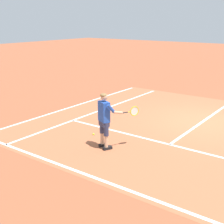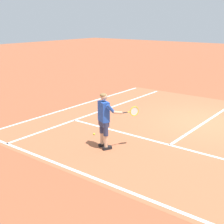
# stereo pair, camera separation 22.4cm
# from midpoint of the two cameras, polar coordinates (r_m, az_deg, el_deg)

# --- Properties ---
(ground_plane) EXTENTS (80.00, 80.00, 0.00)m
(ground_plane) POSITION_cam_midpoint_polar(r_m,az_deg,el_deg) (12.49, 17.18, -1.72)
(ground_plane) COLOR #9E5133
(court_inner_surface) EXTENTS (10.98, 9.84, 0.00)m
(court_inner_surface) POSITION_cam_midpoint_polar(r_m,az_deg,el_deg) (11.40, 14.97, -3.27)
(court_inner_surface) COLOR #B2603D
(court_inner_surface) RESTS_ON ground
(line_baseline) EXTENTS (10.98, 0.10, 0.01)m
(line_baseline) POSITION_cam_midpoint_polar(r_m,az_deg,el_deg) (7.61, 0.44, -13.02)
(line_baseline) COLOR white
(line_baseline) RESTS_ON ground
(line_service) EXTENTS (8.23, 0.10, 0.01)m
(line_service) POSITION_cam_midpoint_polar(r_m,az_deg,el_deg) (9.96, 11.14, -5.93)
(line_service) COLOR white
(line_service) RESTS_ON ground
(line_centre_service) EXTENTS (0.10, 6.40, 0.01)m
(line_centre_service) POSITION_cam_midpoint_polar(r_m,az_deg,el_deg) (12.76, 17.66, -1.37)
(line_centre_service) COLOR white
(line_centre_service) RESTS_ON ground
(line_singles_left) EXTENTS (0.10, 9.44, 0.01)m
(line_singles_left) POSITION_cam_midpoint_polar(r_m,az_deg,el_deg) (13.41, -1.36, 0.29)
(line_singles_left) COLOR white
(line_singles_left) RESTS_ON ground
(line_doubles_left) EXTENTS (0.10, 9.44, 0.01)m
(line_doubles_left) POSITION_cam_midpoint_polar(r_m,az_deg,el_deg) (14.28, -5.65, 1.24)
(line_doubles_left) COLOR white
(line_doubles_left) RESTS_ON ground
(tennis_player) EXTENTS (1.00, 0.95, 1.71)m
(tennis_player) POSITION_cam_midpoint_polar(r_m,az_deg,el_deg) (9.23, -0.64, -0.91)
(tennis_player) COLOR black
(tennis_player) RESTS_ON ground
(tennis_ball_near_feet) EXTENTS (0.07, 0.07, 0.07)m
(tennis_ball_near_feet) POSITION_cam_midpoint_polar(r_m,az_deg,el_deg) (10.61, -2.67, -4.03)
(tennis_ball_near_feet) COLOR #CCE02D
(tennis_ball_near_feet) RESTS_ON ground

